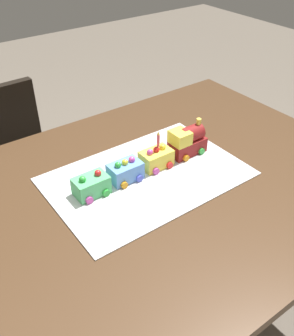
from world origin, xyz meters
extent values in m
plane|color=#6B6054|center=(0.00, 0.00, 0.00)|extent=(8.00, 8.00, 0.00)
cube|color=#4C331E|center=(0.00, 0.00, 0.72)|extent=(1.40, 1.00, 0.03)
cube|color=#4C331E|center=(-0.64, -0.44, 0.35)|extent=(0.07, 0.07, 0.71)
cube|color=black|center=(0.12, -1.07, 0.21)|extent=(0.04, 0.04, 0.42)
cube|color=black|center=(0.11, -0.73, 0.21)|extent=(0.04, 0.04, 0.42)
cube|color=silver|center=(-0.01, -0.05, 0.74)|extent=(0.60, 0.40, 0.00)
cube|color=maroon|center=(-0.19, -0.08, 0.77)|extent=(0.12, 0.06, 0.05)
cylinder|color=maroon|center=(-0.21, -0.08, 0.81)|extent=(0.08, 0.05, 0.05)
cube|color=#F4E04C|center=(-0.16, -0.08, 0.82)|extent=(0.06, 0.06, 0.04)
cylinder|color=#F4E04C|center=(-0.24, -0.08, 0.84)|extent=(0.02, 0.02, 0.03)
sphere|color=#F4EFCC|center=(-0.26, -0.08, 0.78)|extent=(0.02, 0.02, 0.02)
cylinder|color=red|center=(-0.23, -0.11, 0.76)|extent=(0.02, 0.01, 0.02)
cylinder|color=yellow|center=(-0.16, -0.11, 0.76)|extent=(0.02, 0.01, 0.02)
cylinder|color=green|center=(-0.23, -0.04, 0.76)|extent=(0.02, 0.01, 0.02)
cylinder|color=orange|center=(-0.16, -0.04, 0.76)|extent=(0.02, 0.01, 0.02)
cube|color=#F4E04C|center=(-0.06, -0.08, 0.77)|extent=(0.10, 0.06, 0.06)
cylinder|color=yellow|center=(-0.09, -0.11, 0.76)|extent=(0.02, 0.01, 0.02)
cylinder|color=yellow|center=(-0.04, -0.11, 0.76)|extent=(0.02, 0.01, 0.02)
cylinder|color=red|center=(-0.09, -0.04, 0.76)|extent=(0.02, 0.01, 0.02)
cylinder|color=#D84CB2|center=(-0.04, -0.04, 0.76)|extent=(0.02, 0.01, 0.02)
sphere|color=#D84CB2|center=(-0.04, -0.08, 0.81)|extent=(0.02, 0.02, 0.02)
sphere|color=red|center=(-0.06, -0.08, 0.81)|extent=(0.02, 0.02, 0.02)
sphere|color=yellow|center=(-0.09, -0.08, 0.81)|extent=(0.02, 0.02, 0.02)
cube|color=#669EEA|center=(0.05, -0.08, 0.77)|extent=(0.10, 0.06, 0.06)
cylinder|color=red|center=(0.03, -0.11, 0.76)|extent=(0.02, 0.01, 0.02)
cylinder|color=#4C59D8|center=(0.08, -0.11, 0.76)|extent=(0.02, 0.01, 0.02)
cylinder|color=#4C59D8|center=(0.03, -0.04, 0.76)|extent=(0.02, 0.01, 0.02)
cylinder|color=orange|center=(0.08, -0.04, 0.76)|extent=(0.02, 0.01, 0.02)
sphere|color=#D84CB2|center=(0.03, -0.08, 0.81)|extent=(0.02, 0.02, 0.02)
sphere|color=green|center=(0.08, -0.08, 0.81)|extent=(0.02, 0.02, 0.02)
sphere|color=yellow|center=(0.05, -0.08, 0.81)|extent=(0.02, 0.02, 0.02)
cube|color=#59CC7A|center=(0.17, -0.08, 0.77)|extent=(0.10, 0.06, 0.06)
cylinder|color=#D84CB2|center=(0.14, -0.11, 0.76)|extent=(0.02, 0.01, 0.02)
cylinder|color=green|center=(0.20, -0.11, 0.76)|extent=(0.02, 0.01, 0.02)
cylinder|color=green|center=(0.14, -0.04, 0.76)|extent=(0.02, 0.01, 0.02)
cylinder|color=#D84CB2|center=(0.20, -0.04, 0.76)|extent=(0.02, 0.01, 0.02)
sphere|color=red|center=(0.15, -0.08, 0.81)|extent=(0.02, 0.02, 0.02)
sphere|color=green|center=(0.20, -0.08, 0.81)|extent=(0.02, 0.02, 0.02)
cylinder|color=#F24C59|center=(-0.07, -0.08, 0.84)|extent=(0.01, 0.01, 0.04)
cone|color=yellow|center=(-0.07, -0.08, 0.86)|extent=(0.01, 0.01, 0.01)
camera|label=1|loc=(0.56, 0.73, 1.47)|focal=41.25mm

